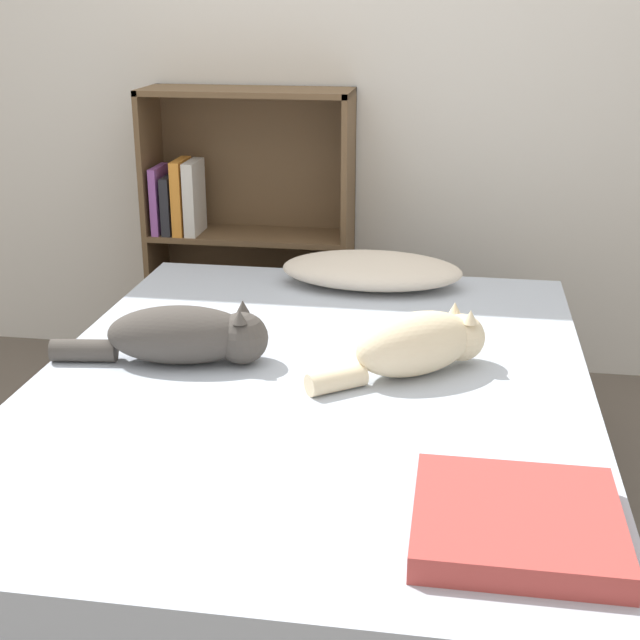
{
  "coord_description": "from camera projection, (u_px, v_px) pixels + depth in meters",
  "views": [
    {
      "loc": [
        0.34,
        -1.96,
        1.37
      ],
      "look_at": [
        0.0,
        0.14,
        0.59
      ],
      "focal_mm": 50.0,
      "sensor_mm": 36.0,
      "label": 1
    }
  ],
  "objects": [
    {
      "name": "bookshelf",
      "position": [
        244.0,
        228.0,
        3.33
      ],
      "size": [
        0.75,
        0.26,
        1.06
      ],
      "color": "brown",
      "rests_on": "ground_plane"
    },
    {
      "name": "wall_back",
      "position": [
        373.0,
        29.0,
        3.14
      ],
      "size": [
        8.0,
        0.06,
        2.5
      ],
      "color": "silver",
      "rests_on": "ground_plane"
    },
    {
      "name": "bed",
      "position": [
        311.0,
        467.0,
        2.26
      ],
      "size": [
        1.39,
        1.84,
        0.49
      ],
      "color": "#333338",
      "rests_on": "ground_plane"
    },
    {
      "name": "blanket_fold",
      "position": [
        517.0,
        522.0,
        1.54
      ],
      "size": [
        0.36,
        0.34,
        0.05
      ],
      "color": "#B2423D",
      "rests_on": "bed"
    },
    {
      "name": "ground_plane",
      "position": [
        312.0,
        548.0,
        2.34
      ],
      "size": [
        8.0,
        8.0,
        0.0
      ],
      "primitive_type": "plane",
      "color": "brown"
    },
    {
      "name": "cat_dark",
      "position": [
        188.0,
        336.0,
        2.24
      ],
      "size": [
        0.55,
        0.21,
        0.15
      ],
      "rotation": [
        0.0,
        0.0,
        0.13
      ],
      "color": "#47423D",
      "rests_on": "bed"
    },
    {
      "name": "pillow",
      "position": [
        372.0,
        270.0,
        2.83
      ],
      "size": [
        0.57,
        0.3,
        0.11
      ],
      "color": "beige",
      "rests_on": "bed"
    },
    {
      "name": "cat_light",
      "position": [
        420.0,
        344.0,
        2.18
      ],
      "size": [
        0.43,
        0.35,
        0.16
      ],
      "rotation": [
        0.0,
        0.0,
        0.64
      ],
      "color": "beige",
      "rests_on": "bed"
    }
  ]
}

